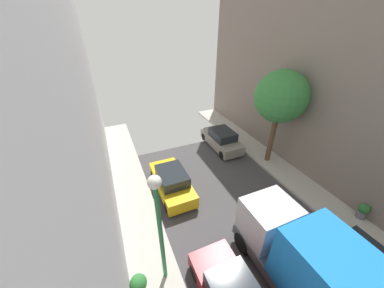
% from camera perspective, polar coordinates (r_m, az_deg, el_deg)
% --- Properties ---
extents(parked_car_left_4, '(1.78, 4.20, 1.57)m').
position_cam_1_polar(parked_car_left_4, '(13.06, -5.46, -10.10)').
color(parked_car_left_4, gold).
rests_on(parked_car_left_4, ground).
extents(parked_car_right_3, '(1.78, 4.20, 1.57)m').
position_cam_1_polar(parked_car_right_3, '(11.94, 38.43, -23.94)').
color(parked_car_right_3, white).
rests_on(parked_car_right_3, ground).
extents(parked_car_right_4, '(1.78, 4.20, 1.57)m').
position_cam_1_polar(parked_car_right_4, '(17.42, 8.01, 1.24)').
color(parked_car_right_4, gray).
rests_on(parked_car_right_4, ground).
extents(delivery_truck, '(2.26, 6.60, 3.38)m').
position_cam_1_polar(delivery_truck, '(9.41, 31.49, -28.55)').
color(delivery_truck, '#4C4C51').
rests_on(delivery_truck, ground).
extents(street_tree_1, '(3.34, 3.34, 6.51)m').
position_cam_1_polar(street_tree_1, '(14.77, 22.89, 11.59)').
color(street_tree_1, brown).
rests_on(street_tree_1, sidewalk_right).
extents(potted_plant_3, '(0.64, 0.64, 0.91)m').
position_cam_1_polar(potted_plant_3, '(9.74, -14.24, -32.91)').
color(potted_plant_3, brown).
rests_on(potted_plant_3, sidewalk_left).
extents(potted_plant_4, '(0.51, 0.51, 0.90)m').
position_cam_1_polar(potted_plant_4, '(14.58, 39.13, -13.83)').
color(potted_plant_4, slate).
rests_on(potted_plant_4, sidewalk_right).
extents(lamp_post, '(0.44, 0.44, 5.24)m').
position_cam_1_polar(lamp_post, '(7.41, -8.99, -19.21)').
color(lamp_post, '#26723F').
rests_on(lamp_post, sidewalk_left).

